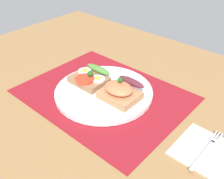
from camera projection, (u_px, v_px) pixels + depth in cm
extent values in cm
cube|color=olive|center=(104.00, 99.00, 73.23)|extent=(120.00, 90.00, 3.20)
cube|color=maroon|center=(104.00, 94.00, 72.24)|extent=(43.50, 33.61, 0.30)
cylinder|color=white|center=(104.00, 92.00, 71.79)|extent=(26.67, 26.67, 1.29)
cube|color=#956949|center=(88.00, 80.00, 73.78)|extent=(9.85, 7.77, 1.76)
cylinder|color=red|center=(85.00, 79.00, 72.09)|extent=(5.47, 5.47, 0.60)
ellipsoid|color=#4E8535|center=(98.00, 69.00, 75.43)|extent=(8.66, 2.20, 1.80)
sphere|color=#1E5919|center=(89.00, 74.00, 72.16)|extent=(1.60, 1.60, 1.60)
cylinder|color=white|center=(85.00, 71.00, 75.78)|extent=(3.75, 3.75, 0.50)
cylinder|color=yellow|center=(85.00, 70.00, 75.59)|extent=(1.69, 1.69, 0.16)
cylinder|color=white|center=(98.00, 79.00, 72.26)|extent=(3.75, 3.75, 0.50)
cylinder|color=yellow|center=(98.00, 78.00, 72.07)|extent=(1.69, 1.69, 0.16)
cube|color=#AA7C51|center=(121.00, 94.00, 68.03)|extent=(9.66, 7.84, 1.89)
ellipsoid|color=#EF7349|center=(120.00, 87.00, 67.17)|extent=(7.92, 6.27, 2.17)
ellipsoid|color=#5C212E|center=(131.00, 82.00, 69.66)|extent=(8.21, 2.20, 1.80)
sphere|color=#1E5919|center=(120.00, 80.00, 66.68)|extent=(1.40, 1.40, 1.40)
cube|color=white|center=(207.00, 151.00, 54.90)|extent=(12.92, 12.10, 0.60)
cube|color=#B7B7BC|center=(202.00, 155.00, 53.49)|extent=(0.80, 10.28, 0.32)
cube|color=#B7B7BC|center=(214.00, 141.00, 56.80)|extent=(1.50, 1.20, 0.32)
cube|color=#B7B7BC|center=(214.00, 135.00, 58.39)|extent=(0.32, 2.80, 0.32)
cube|color=#B7B7BC|center=(217.00, 136.00, 58.03)|extent=(0.32, 2.80, 0.32)
cube|color=#B7B7BC|center=(220.00, 137.00, 57.68)|extent=(0.32, 2.80, 0.32)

